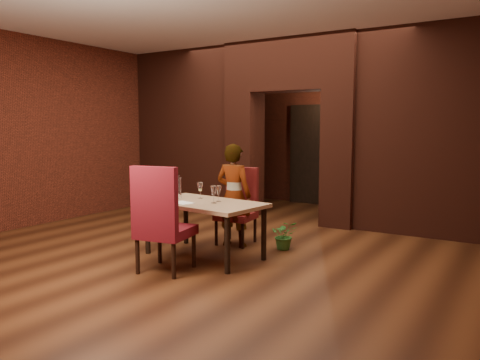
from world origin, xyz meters
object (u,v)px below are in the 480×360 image
object	(u,v)px
dining_table	(204,229)
chair_far	(236,206)
chair_near	(166,218)
wine_glass_c	(214,195)
water_bottle	(179,187)
wine_bucket	(160,192)
potted_plant	(285,235)
wine_glass_a	(200,191)
wine_glass_b	(219,194)
person_seated	(234,195)

from	to	relation	value
dining_table	chair_far	distance (m)	0.81
chair_near	wine_glass_c	xyz separation A→B (m)	(0.21, 0.68, 0.21)
chair_near	water_bottle	bearing A→B (deg)	-70.80
wine_bucket	potted_plant	distance (m)	1.79
water_bottle	chair_near	bearing A→B (deg)	-60.83
chair_far	dining_table	bearing A→B (deg)	-94.86
chair_far	wine_bucket	world-z (taller)	chair_far
dining_table	water_bottle	bearing A→B (deg)	-178.06
chair_near	wine_glass_c	size ratio (longest dim) A/B	5.65
dining_table	wine_glass_a	bearing A→B (deg)	143.04
wine_bucket	wine_glass_b	bearing A→B (deg)	21.60
wine_glass_b	wine_glass_c	bearing A→B (deg)	-79.72
dining_table	wine_glass_a	size ratio (longest dim) A/B	7.07
dining_table	chair_far	xyz separation A→B (m)	(-0.02, 0.79, 0.19)
wine_glass_b	potted_plant	size ratio (longest dim) A/B	0.51
wine_glass_b	water_bottle	xyz separation A→B (m)	(-0.60, -0.07, 0.05)
water_bottle	wine_glass_b	bearing A→B (deg)	6.59
chair_far	water_bottle	bearing A→B (deg)	-125.55
wine_glass_c	potted_plant	world-z (taller)	wine_glass_c
wine_glass_b	wine_bucket	bearing A→B (deg)	-158.40
person_seated	wine_glass_c	world-z (taller)	person_seated
chair_far	wine_bucket	xyz separation A→B (m)	(-0.56, -0.98, 0.28)
water_bottle	potted_plant	xyz separation A→B (m)	(1.16, 0.84, -0.67)
water_bottle	wine_glass_a	bearing A→B (deg)	32.36
wine_bucket	chair_far	bearing A→B (deg)	60.20
wine_bucket	water_bottle	bearing A→B (deg)	58.47
dining_table	potted_plant	world-z (taller)	dining_table
wine_glass_a	wine_glass_c	distance (m)	0.44
dining_table	wine_glass_b	world-z (taller)	wine_glass_b
dining_table	potted_plant	bearing A→B (deg)	57.40
wine_glass_a	potted_plant	bearing A→B (deg)	36.96
wine_glass_b	wine_glass_c	xyz separation A→B (m)	(0.03, -0.14, 0.01)
water_bottle	wine_glass_c	bearing A→B (deg)	-6.70
chair_far	potted_plant	size ratio (longest dim) A/B	2.73
chair_far	wine_glass_a	xyz separation A→B (m)	(-0.18, -0.60, 0.28)
wine_glass_c	potted_plant	bearing A→B (deg)	59.71
person_seated	wine_glass_b	bearing A→B (deg)	100.14
person_seated	water_bottle	bearing A→B (deg)	51.01
person_seated	wine_glass_b	distance (m)	0.60
person_seated	potted_plant	size ratio (longest dim) A/B	3.61
chair_near	water_bottle	size ratio (longest dim) A/B	4.03
dining_table	chair_near	bearing A→B (deg)	-85.34
wine_glass_a	wine_glass_c	size ratio (longest dim) A/B	0.99
wine_glass_c	water_bottle	world-z (taller)	water_bottle
wine_glass_c	chair_far	bearing A→B (deg)	103.62
chair_far	water_bottle	xyz separation A→B (m)	(-0.42, -0.75, 0.33)
chair_far	wine_glass_a	distance (m)	0.69
dining_table	wine_glass_a	world-z (taller)	wine_glass_a
chair_near	chair_far	bearing A→B (deg)	-100.15
wine_glass_a	wine_glass_b	distance (m)	0.37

